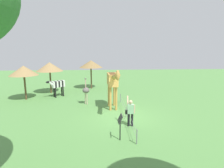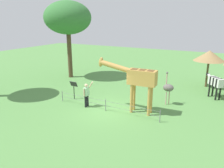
# 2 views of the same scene
# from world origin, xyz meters

# --- Properties ---
(ground_plane) EXTENTS (60.00, 60.00, 0.00)m
(ground_plane) POSITION_xyz_m (0.00, 0.00, 0.00)
(ground_plane) COLOR #568E47
(giraffe) EXTENTS (3.82, 0.78, 3.28)m
(giraffe) POSITION_xyz_m (-1.75, -0.59, 2.14)
(giraffe) COLOR #C69347
(giraffe) RESTS_ON ground_plane
(visitor) EXTENTS (0.60, 0.59, 1.75)m
(visitor) POSITION_xyz_m (1.41, 0.21, 0.90)
(visitor) COLOR black
(visitor) RESTS_ON ground_plane
(zebra) EXTENTS (1.39, 1.58, 1.66)m
(zebra) POSITION_xyz_m (-5.77, -5.63, 1.16)
(zebra) COLOR black
(zebra) RESTS_ON ground_plane
(ostrich) EXTENTS (0.70, 0.56, 2.25)m
(ostrich) POSITION_xyz_m (-3.14, -2.72, 1.18)
(ostrich) COLOR #CC9E93
(ostrich) RESTS_ON ground_plane
(shade_hut_near) EXTENTS (2.68, 2.68, 3.31)m
(shade_hut_near) POSITION_xyz_m (-9.43, -2.59, 2.88)
(shade_hut_near) COLOR brown
(shade_hut_near) RESTS_ON ground_plane
(shade_hut_far) EXTENTS (2.68, 2.68, 3.23)m
(shade_hut_far) POSITION_xyz_m (-7.43, -6.74, 2.76)
(shade_hut_far) COLOR brown
(shade_hut_far) RESTS_ON ground_plane
(shade_hut_aside) EXTENTS (2.50, 2.50, 3.09)m
(shade_hut_aside) POSITION_xyz_m (-4.97, -8.33, 2.64)
(shade_hut_aside) COLOR brown
(shade_hut_aside) RESTS_ON ground_plane
(info_sign) EXTENTS (0.56, 0.21, 1.32)m
(info_sign) POSITION_xyz_m (3.05, -0.57, 0.95)
(info_sign) COLOR black
(info_sign) RESTS_ON ground_plane
(wire_fence) EXTENTS (7.05, 0.05, 0.75)m
(wire_fence) POSITION_xyz_m (0.00, 0.18, 0.40)
(wire_fence) COLOR slate
(wire_fence) RESTS_ON ground_plane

